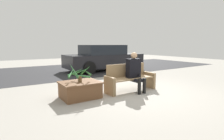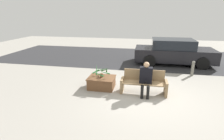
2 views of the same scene
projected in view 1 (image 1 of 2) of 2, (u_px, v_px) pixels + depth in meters
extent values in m
plane|color=#9E998E|center=(139.00, 92.00, 5.45)|extent=(30.00, 30.00, 0.00)
cube|color=#2D2D30|center=(72.00, 70.00, 10.30)|extent=(20.00, 6.00, 0.01)
cube|color=#8C704C|center=(110.00, 86.00, 5.13)|extent=(0.09, 0.53, 0.54)
cube|color=#8C704C|center=(149.00, 80.00, 6.00)|extent=(0.09, 0.53, 0.54)
cube|color=#8C704C|center=(131.00, 78.00, 5.54)|extent=(1.51, 0.49, 0.04)
cube|color=#8C704C|center=(126.00, 70.00, 5.71)|extent=(1.51, 0.04, 0.42)
cube|color=black|center=(133.00, 68.00, 5.50)|extent=(0.45, 0.22, 0.60)
sphere|color=tan|center=(134.00, 55.00, 5.42)|extent=(0.20, 0.20, 0.20)
cylinder|color=black|center=(135.00, 81.00, 5.32)|extent=(0.11, 0.41, 0.11)
cylinder|color=black|center=(140.00, 80.00, 5.43)|extent=(0.11, 0.41, 0.11)
cylinder|color=black|center=(139.00, 87.00, 5.18)|extent=(0.10, 0.10, 0.47)
cylinder|color=black|center=(144.00, 86.00, 5.29)|extent=(0.10, 0.10, 0.47)
cube|color=black|center=(138.00, 75.00, 5.33)|extent=(0.07, 0.09, 0.12)
cube|color=brown|center=(80.00, 90.00, 4.83)|extent=(1.00, 0.79, 0.45)
cube|color=brown|center=(80.00, 82.00, 4.80)|extent=(1.05, 0.84, 0.04)
cylinder|color=brown|center=(80.00, 79.00, 4.79)|extent=(0.11, 0.11, 0.16)
cone|color=#2D6B33|center=(86.00, 70.00, 4.91)|extent=(0.16, 0.45, 0.33)
cone|color=#2D6B33|center=(81.00, 71.00, 4.99)|extent=(0.44, 0.31, 0.24)
cone|color=#2D6B33|center=(76.00, 72.00, 4.95)|extent=(0.50, 0.11, 0.22)
cone|color=#2D6B33|center=(71.00, 73.00, 4.77)|extent=(0.32, 0.45, 0.20)
cone|color=#2D6B33|center=(74.00, 71.00, 4.62)|extent=(0.14, 0.41, 0.38)
cone|color=#2D6B33|center=(81.00, 76.00, 4.53)|extent=(0.50, 0.21, 0.15)
cone|color=#2D6B33|center=(88.00, 73.00, 4.72)|extent=(0.38, 0.39, 0.25)
cube|color=black|center=(104.00, 60.00, 10.08)|extent=(4.44, 1.80, 0.71)
cube|color=black|center=(102.00, 50.00, 9.93)|extent=(2.31, 1.66, 0.53)
cylinder|color=black|center=(133.00, 65.00, 10.11)|extent=(0.66, 0.18, 0.66)
cylinder|color=black|center=(115.00, 62.00, 11.61)|extent=(0.66, 0.18, 0.66)
cylinder|color=black|center=(90.00, 68.00, 8.63)|extent=(0.66, 0.18, 0.66)
cylinder|color=black|center=(76.00, 65.00, 10.12)|extent=(0.66, 0.18, 0.66)
cylinder|color=slate|center=(135.00, 68.00, 8.78)|extent=(0.14, 0.14, 0.61)
sphere|color=slate|center=(135.00, 61.00, 8.73)|extent=(0.15, 0.15, 0.15)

